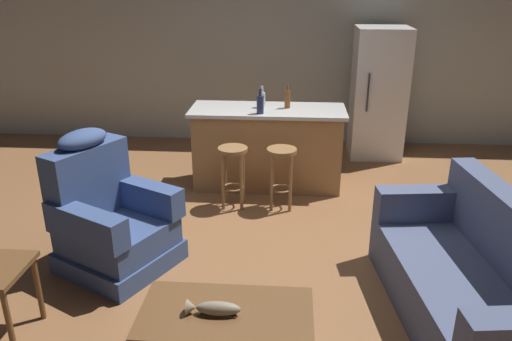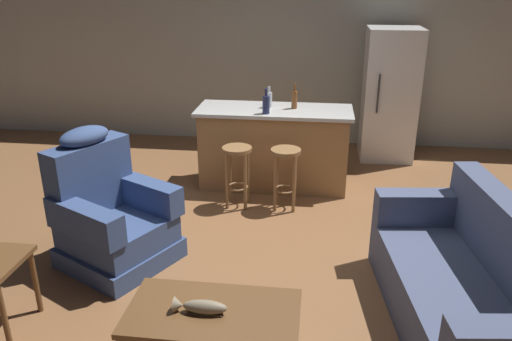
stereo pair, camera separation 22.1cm
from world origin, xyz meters
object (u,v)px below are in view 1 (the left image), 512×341
(fish_figurine, at_px, (213,309))
(kitchen_island, at_px, (268,147))
(bottle_tall_green, at_px, (262,99))
(bottle_short_amber, at_px, (260,104))
(bar_stool_left, at_px, (233,166))
(couch, at_px, (472,281))
(recliner_near_lamp, at_px, (110,220))
(bottle_wine_dark, at_px, (287,99))
(refrigerator, at_px, (378,93))
(coffee_table, at_px, (226,319))
(bar_stool_right, at_px, (281,167))

(fish_figurine, distance_m, kitchen_island, 3.08)
(bottle_tall_green, height_order, bottle_short_amber, bottle_short_amber)
(bar_stool_left, relative_size, bottle_tall_green, 2.76)
(couch, bearing_deg, recliner_near_lamp, -18.54)
(couch, relative_size, kitchen_island, 1.10)
(recliner_near_lamp, xyz_separation_m, kitchen_island, (1.27, 1.88, 0.06))
(fish_figurine, relative_size, recliner_near_lamp, 0.28)
(bottle_wine_dark, bearing_deg, refrigerator, 43.13)
(bottle_tall_green, bearing_deg, couch, -56.48)
(recliner_near_lamp, height_order, bar_stool_left, recliner_near_lamp)
(coffee_table, relative_size, recliner_near_lamp, 0.92)
(refrigerator, bearing_deg, bar_stool_left, -134.39)
(bar_stool_right, xyz_separation_m, bottle_tall_green, (-0.25, 0.69, 0.57))
(coffee_table, relative_size, bottle_short_amber, 3.88)
(fish_figurine, height_order, bar_stool_right, bar_stool_right)
(bar_stool_right, bearing_deg, recliner_near_lamp, -139.23)
(bar_stool_right, bearing_deg, fish_figurine, -98.42)
(kitchen_island, height_order, bar_stool_right, kitchen_island)
(kitchen_island, height_order, bottle_tall_green, bottle_tall_green)
(recliner_near_lamp, xyz_separation_m, refrigerator, (2.72, 3.08, 0.46))
(couch, xyz_separation_m, refrigerator, (-0.16, 3.67, 0.54))
(fish_figurine, xyz_separation_m, couch, (1.79, 0.61, -0.12))
(refrigerator, bearing_deg, fish_figurine, -110.85)
(bar_stool_left, relative_size, refrigerator, 0.39)
(fish_figurine, height_order, couch, couch)
(recliner_near_lamp, relative_size, bar_stool_right, 1.76)
(coffee_table, xyz_separation_m, bottle_tall_green, (0.03, 3.11, 0.68))
(fish_figurine, bearing_deg, bar_stool_left, 93.78)
(fish_figurine, relative_size, bottle_tall_green, 1.38)
(coffee_table, height_order, refrigerator, refrigerator)
(fish_figurine, xyz_separation_m, bar_stool_right, (0.36, 2.45, 0.01))
(kitchen_island, relative_size, bottle_wine_dark, 6.26)
(recliner_near_lamp, xyz_separation_m, bar_stool_left, (0.93, 1.25, 0.05))
(couch, bearing_deg, refrigerator, -94.40)
(refrigerator, height_order, bottle_wine_dark, refrigerator)
(bottle_wine_dark, bearing_deg, kitchen_island, -167.17)
(bottle_wine_dark, bearing_deg, bottle_tall_green, 177.40)
(coffee_table, bearing_deg, couch, 18.57)
(couch, xyz_separation_m, kitchen_island, (-1.61, 2.47, 0.14))
(couch, height_order, refrigerator, refrigerator)
(bar_stool_left, xyz_separation_m, bottle_short_amber, (0.27, 0.41, 0.59))
(bar_stool_left, xyz_separation_m, refrigerator, (1.79, 1.83, 0.41))
(coffee_table, distance_m, refrigerator, 4.55)
(recliner_near_lamp, xyz_separation_m, bar_stool_right, (1.45, 1.25, 0.05))
(fish_figurine, bearing_deg, refrigerator, 69.15)
(kitchen_island, bearing_deg, coffee_table, -91.95)
(coffee_table, bearing_deg, refrigerator, 69.91)
(fish_figurine, xyz_separation_m, recliner_near_lamp, (-1.09, 1.20, -0.04))
(bottle_short_amber, bearing_deg, bar_stool_right, -57.79)
(couch, relative_size, bottle_tall_green, 8.08)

